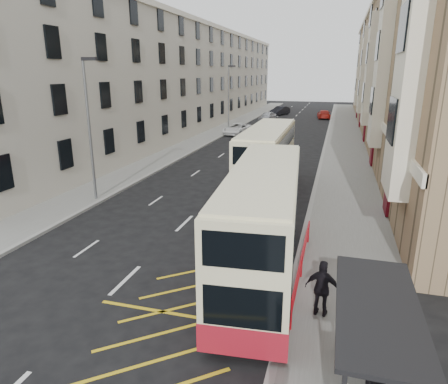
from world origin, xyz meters
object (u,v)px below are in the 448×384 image
(street_lamp_near, at_px, (90,123))
(street_lamp_far, at_px, (229,95))
(pedestrian_near, at_px, (377,357))
(white_van, at_px, (237,129))
(double_decker_front, at_px, (263,222))
(double_decker_rear, at_px, (267,159))
(car_dark, at_px, (280,111))
(bus_shelter, at_px, (384,348))
(pedestrian_mid, at_px, (376,342))
(pedestrian_far, at_px, (322,289))
(car_red, at_px, (324,114))
(car_silver, at_px, (267,116))

(street_lamp_near, xyz_separation_m, street_lamp_far, (0.00, 30.00, 0.00))
(pedestrian_near, bearing_deg, white_van, -80.07)
(pedestrian_near, bearing_deg, street_lamp_near, -46.03)
(double_decker_front, xyz_separation_m, double_decker_rear, (-1.74, 10.88, -0.01))
(white_van, bearing_deg, street_lamp_far, 140.98)
(pedestrian_near, relative_size, car_dark, 0.41)
(pedestrian_near, bearing_deg, bus_shelter, 77.92)
(double_decker_rear, bearing_deg, double_decker_front, -81.80)
(bus_shelter, distance_m, pedestrian_mid, 1.99)
(pedestrian_far, xyz_separation_m, car_dark, (-9.97, 60.67, -0.30))
(street_lamp_far, relative_size, car_red, 1.68)
(pedestrian_near, relative_size, pedestrian_mid, 1.04)
(double_decker_front, xyz_separation_m, car_dark, (-7.66, 58.31, -1.34))
(street_lamp_near, height_order, car_dark, street_lamp_near)
(pedestrian_near, height_order, pedestrian_far, pedestrian_near)
(white_van, bearing_deg, pedestrian_mid, -58.50)
(street_lamp_near, distance_m, double_decker_front, 12.93)
(bus_shelter, distance_m, double_decker_front, 7.22)
(pedestrian_far, height_order, car_silver, pedestrian_far)
(white_van, xyz_separation_m, car_silver, (1.14, 14.72, 0.05))
(bus_shelter, bearing_deg, car_red, 93.35)
(white_van, bearing_deg, car_dark, 98.56)
(white_van, bearing_deg, car_red, 78.05)
(car_dark, bearing_deg, double_decker_rear, -61.77)
(double_decker_rear, bearing_deg, pedestrian_mid, -71.54)
(double_decker_rear, distance_m, pedestrian_mid, 16.44)
(street_lamp_far, bearing_deg, car_dark, 81.20)
(street_lamp_near, xyz_separation_m, pedestrian_far, (13.41, -8.49, -3.58))
(double_decker_front, relative_size, double_decker_rear, 1.02)
(car_silver, bearing_deg, pedestrian_far, -66.53)
(double_decker_rear, relative_size, car_dark, 2.24)
(pedestrian_mid, bearing_deg, double_decker_rear, 103.31)
(white_van, bearing_deg, bus_shelter, -59.36)
(street_lamp_far, distance_m, pedestrian_mid, 43.47)
(double_decker_front, bearing_deg, double_decker_rear, 94.20)
(double_decker_front, distance_m, double_decker_rear, 11.02)
(pedestrian_mid, relative_size, car_silver, 0.43)
(street_lamp_far, height_order, white_van, street_lamp_far)
(car_red, bearing_deg, white_van, 59.14)
(car_silver, height_order, car_dark, car_dark)
(white_van, distance_m, car_red, 22.68)
(street_lamp_near, xyz_separation_m, pedestrian_mid, (14.79, -10.72, -3.57))
(pedestrian_far, bearing_deg, street_lamp_far, -61.78)
(double_decker_rear, relative_size, white_van, 2.12)
(bus_shelter, height_order, double_decker_front, double_decker_front)
(pedestrian_near, xyz_separation_m, pedestrian_mid, (0.03, 0.60, -0.04))
(street_lamp_far, bearing_deg, double_decker_front, -72.92)
(double_decker_rear, xyz_separation_m, car_dark, (-5.92, 47.43, -1.33))
(street_lamp_far, xyz_separation_m, pedestrian_near, (14.76, -41.32, -3.53))
(pedestrian_mid, xyz_separation_m, car_dark, (-11.36, 62.91, -0.31))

